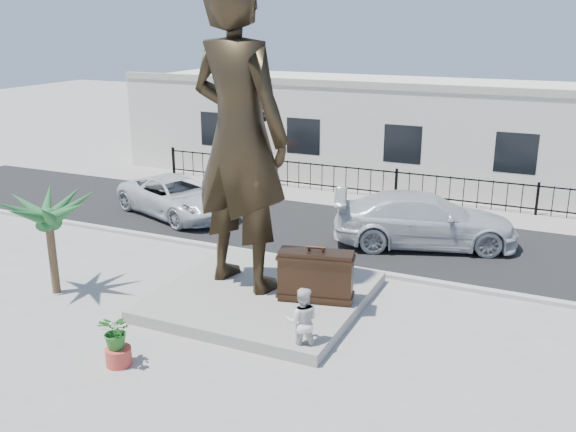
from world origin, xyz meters
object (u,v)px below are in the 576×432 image
Objects in this scene: suitcase at (316,276)px; tourist at (302,321)px; statue at (239,136)px; car_white at (177,197)px.

suitcase is 1.17× the size of tourist.
statue is 4.31× the size of suitcase.
suitcase is 9.73m from car_white.
suitcase is (2.24, -0.21, -3.38)m from statue.
statue is at bearing 161.82° from suitcase.
statue reaches higher than tourist.
car_white is (-7.97, 5.57, -0.22)m from suitcase.
tourist is at bearing -111.65° from car_white.
suitcase is at bearing -98.48° from tourist.
tourist is (2.81, -2.41, -3.54)m from statue.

